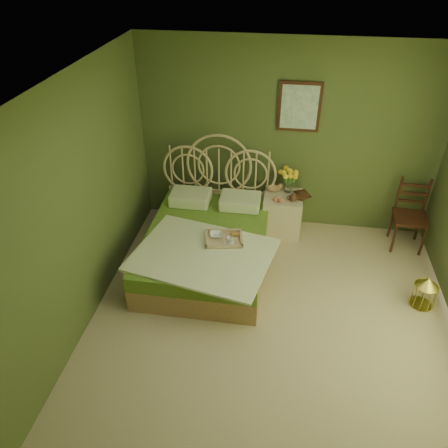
% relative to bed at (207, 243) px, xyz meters
% --- Properties ---
extents(floor, '(4.50, 4.50, 0.00)m').
position_rel_bed_xyz_m(floor, '(0.89, -1.13, -0.30)').
color(floor, '#C6B48F').
rests_on(floor, ground).
extents(ceiling, '(4.50, 4.50, 0.00)m').
position_rel_bed_xyz_m(ceiling, '(0.89, -1.13, 2.30)').
color(ceiling, silver).
rests_on(ceiling, wall_back).
extents(wall_back, '(4.00, 0.00, 4.00)m').
position_rel_bed_xyz_m(wall_back, '(0.89, 1.12, 1.00)').
color(wall_back, '#4D5B30').
rests_on(wall_back, floor).
extents(wall_left, '(0.00, 4.50, 4.50)m').
position_rel_bed_xyz_m(wall_left, '(-1.11, -1.13, 1.00)').
color(wall_left, '#4D5B30').
rests_on(wall_left, floor).
extents(wall_art, '(0.54, 0.04, 0.64)m').
position_rel_bed_xyz_m(wall_art, '(1.01, 1.09, 1.45)').
color(wall_art, black).
rests_on(wall_art, wall_back).
extents(bed, '(1.75, 2.21, 1.37)m').
position_rel_bed_xyz_m(bed, '(0.00, 0.00, 0.00)').
color(bed, tan).
rests_on(bed, floor).
extents(nightstand, '(0.53, 0.53, 1.01)m').
position_rel_bed_xyz_m(nightstand, '(0.92, 0.86, 0.06)').
color(nightstand, beige).
rests_on(nightstand, floor).
extents(chair, '(0.44, 0.44, 0.95)m').
position_rel_bed_xyz_m(chair, '(2.59, 0.83, 0.23)').
color(chair, black).
rests_on(chair, floor).
extents(birdcage, '(0.26, 0.26, 0.39)m').
position_rel_bed_xyz_m(birdcage, '(2.59, -0.41, -0.11)').
color(birdcage, gold).
rests_on(birdcage, floor).
extents(book_lower, '(0.26, 0.28, 0.02)m').
position_rel_bed_xyz_m(book_lower, '(1.09, 0.87, 0.29)').
color(book_lower, '#381E0F').
rests_on(book_lower, nightstand).
extents(book_upper, '(0.24, 0.26, 0.02)m').
position_rel_bed_xyz_m(book_upper, '(1.09, 0.87, 0.31)').
color(book_upper, '#472819').
rests_on(book_upper, nightstand).
extents(cereal_bowl, '(0.19, 0.19, 0.04)m').
position_rel_bed_xyz_m(cereal_bowl, '(0.14, -0.15, 0.25)').
color(cereal_bowl, white).
rests_on(cereal_bowl, bed).
extents(coffee_cup, '(0.09, 0.09, 0.08)m').
position_rel_bed_xyz_m(coffee_cup, '(0.32, -0.26, 0.27)').
color(coffee_cup, white).
rests_on(coffee_cup, bed).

